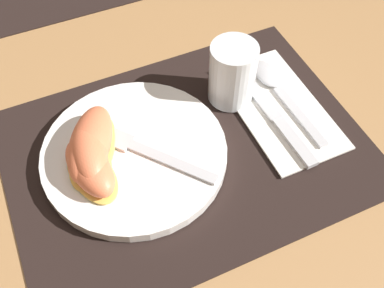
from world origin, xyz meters
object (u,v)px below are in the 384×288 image
(fork, at_px, (136,147))
(citrus_wedge_2, at_px, (89,166))
(spoon, at_px, (275,84))
(citrus_wedge_0, at_px, (91,145))
(knife, at_px, (271,112))
(juice_glass, at_px, (232,76))
(citrus_wedge_1, at_px, (90,157))
(plate, at_px, (135,154))

(fork, height_order, citrus_wedge_2, citrus_wedge_2)
(spoon, height_order, citrus_wedge_0, citrus_wedge_0)
(knife, bearing_deg, citrus_wedge_2, -179.68)
(spoon, bearing_deg, fork, -172.40)
(juice_glass, xyz_separation_m, citrus_wedge_2, (-0.22, -0.06, -0.01))
(citrus_wedge_0, height_order, citrus_wedge_2, citrus_wedge_0)
(citrus_wedge_0, xyz_separation_m, citrus_wedge_1, (-0.01, -0.02, 0.00))
(knife, height_order, citrus_wedge_1, citrus_wedge_1)
(citrus_wedge_1, bearing_deg, citrus_wedge_0, 70.10)
(plate, relative_size, knife, 1.13)
(citrus_wedge_2, bearing_deg, knife, 0.32)
(plate, height_order, citrus_wedge_0, citrus_wedge_0)
(knife, xyz_separation_m, spoon, (0.03, 0.04, 0.00))
(plate, bearing_deg, citrus_wedge_0, 160.07)
(fork, relative_size, citrus_wedge_1, 1.60)
(juice_glass, height_order, spoon, juice_glass)
(spoon, relative_size, citrus_wedge_2, 1.68)
(plate, xyz_separation_m, juice_glass, (0.16, 0.05, 0.03))
(juice_glass, height_order, fork, juice_glass)
(spoon, xyz_separation_m, citrus_wedge_0, (-0.28, -0.01, 0.03))
(citrus_wedge_0, bearing_deg, juice_glass, 7.53)
(fork, height_order, citrus_wedge_0, citrus_wedge_0)
(plate, distance_m, fork, 0.01)
(fork, bearing_deg, citrus_wedge_1, -177.49)
(spoon, height_order, citrus_wedge_1, citrus_wedge_1)
(plate, relative_size, spoon, 1.36)
(plate, height_order, fork, fork)
(plate, distance_m, knife, 0.20)
(citrus_wedge_1, bearing_deg, juice_glass, 11.95)
(citrus_wedge_1, distance_m, citrus_wedge_2, 0.01)
(knife, height_order, citrus_wedge_2, citrus_wedge_2)
(plate, xyz_separation_m, knife, (0.20, -0.01, -0.00))
(knife, bearing_deg, juice_glass, 122.57)
(juice_glass, bearing_deg, spoon, -11.58)
(plate, distance_m, juice_glass, 0.17)
(fork, bearing_deg, plate, -149.71)
(spoon, distance_m, citrus_wedge_0, 0.28)
(juice_glass, xyz_separation_m, knife, (0.04, -0.06, -0.03))
(knife, bearing_deg, spoon, 54.45)
(juice_glass, distance_m, fork, 0.17)
(spoon, bearing_deg, knife, -125.55)
(fork, distance_m, citrus_wedge_0, 0.06)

